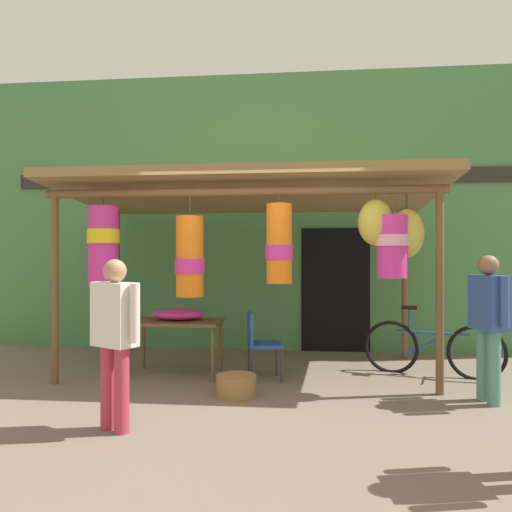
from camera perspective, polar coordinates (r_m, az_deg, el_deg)
name	(u,v)px	position (r m, az deg, el deg)	size (l,w,h in m)	color
ground_plane	(253,386)	(5.97, -0.34, -14.97)	(30.00, 30.00, 0.00)	#756656
shop_facade	(269,212)	(8.17, 1.53, 5.14)	(9.55, 0.29, 4.57)	#47844C
market_stall_canopy	(251,208)	(6.39, -0.53, 5.65)	(5.01, 2.45, 2.58)	brown
display_table	(176,327)	(6.47, -9.34, -8.16)	(1.18, 0.68, 0.71)	brown
flower_heap_on_table	(179,314)	(6.48, -9.01, -6.76)	(0.69, 0.48, 0.15)	#D13399
folding_chair	(259,340)	(6.14, 0.30, -9.77)	(0.48, 0.48, 0.84)	#2347A8
wicker_basket_by_table	(236,386)	(5.52, -2.33, -14.95)	(0.44, 0.44, 0.24)	olive
parked_bicycle	(432,349)	(6.78, 19.94, -10.17)	(1.69, 0.62, 0.92)	black
vendor_in_orange	(115,331)	(4.50, -16.21, -8.39)	(0.53, 0.38, 1.51)	#B23347
shopper_by_bananas	(488,316)	(5.69, 25.58, -6.40)	(0.32, 0.57, 1.55)	#4C8E7A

